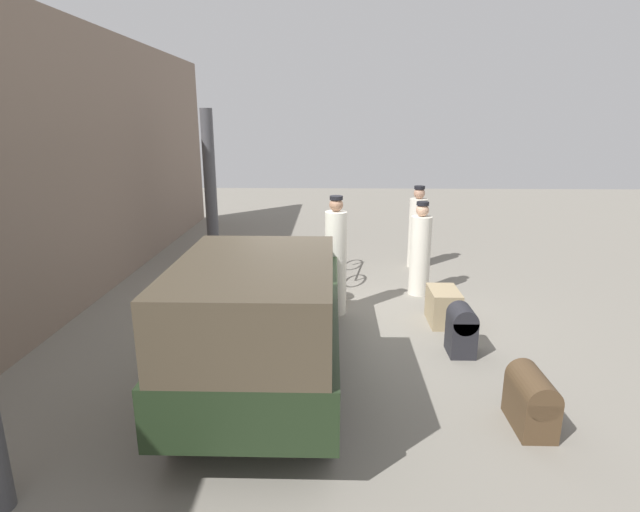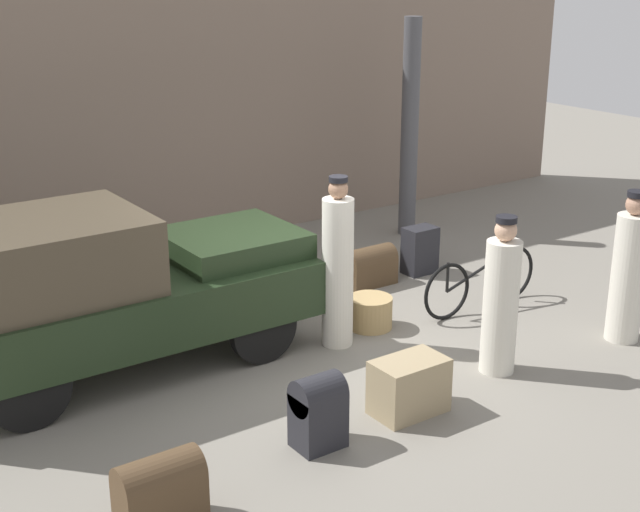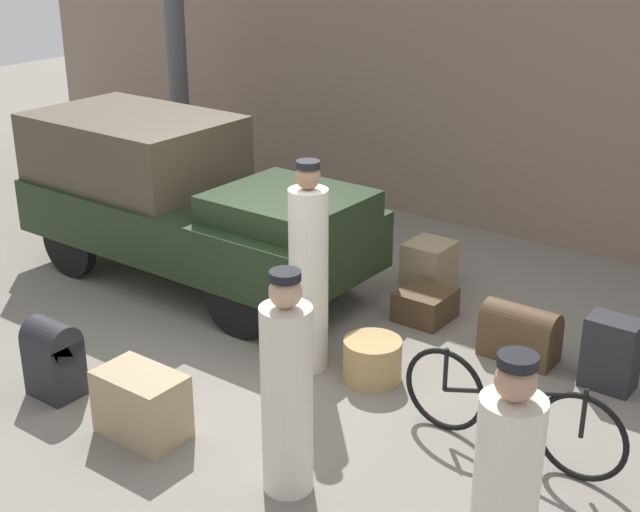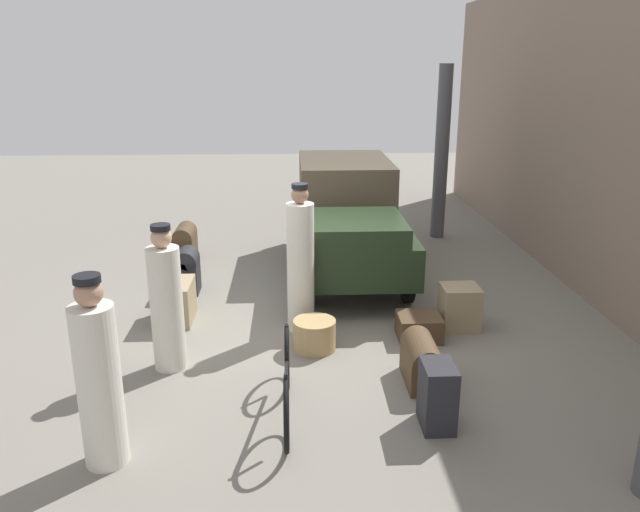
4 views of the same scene
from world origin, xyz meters
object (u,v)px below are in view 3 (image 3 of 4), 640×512
Objects in this scene: suitcase_black_upright at (53,356)px; suitcase_tan_flat at (611,353)px; suitcase_small_leather at (142,404)px; trunk_large_brown at (425,305)px; wicker_basket at (372,360)px; trunk_umber_medium at (429,268)px; porter_standing_middle at (504,503)px; conductor_in_dark_uniform at (287,393)px; trunk_wicker_pale at (520,332)px; bicycle at (510,411)px; porter_carrying_trunk at (309,275)px; truck at (179,195)px.

suitcase_tan_flat is at bearing 38.23° from suitcase_black_upright.
suitcase_small_leather reaches higher than trunk_large_brown.
trunk_umber_medium is at bearing 106.00° from wicker_basket.
conductor_in_dark_uniform is (-1.70, 0.23, -0.02)m from porter_standing_middle.
trunk_umber_medium is at bearing 151.07° from trunk_wicker_pale.
bicycle is 3.18× the size of trunk_umber_medium.
truck is at bearing 161.31° from porter_carrying_trunk.
trunk_wicker_pale is at bearing 45.79° from suitcase_black_upright.
porter_carrying_trunk reaches higher than suitcase_tan_flat.
wicker_basket is 0.30× the size of porter_standing_middle.
suitcase_black_upright is (-1.42, -3.63, 0.07)m from trunk_umber_medium.
truck is 2.83m from trunk_large_brown.
wicker_basket is 2.64m from suitcase_black_upright.
porter_carrying_trunk is at bearing 49.64° from suitcase_black_upright.
conductor_in_dark_uniform is at bearing -115.75° from suitcase_tan_flat.
truck is 2.21× the size of bicycle.
truck is 5.79× the size of trunk_wicker_pale.
truck is at bearing -172.99° from trunk_wicker_pale.
trunk_umber_medium is (-0.29, 0.57, 0.13)m from trunk_large_brown.
wicker_basket is 0.90m from porter_carrying_trunk.
suitcase_small_leather is at bearing -132.44° from suitcase_tan_flat.
porter_carrying_trunk is at bearing 77.43° from suitcase_small_leather.
porter_carrying_trunk is 3.13m from porter_standing_middle.
bicycle is 1.71m from conductor_in_dark_uniform.
bicycle is 2.65× the size of suitcase_black_upright.
porter_carrying_trunk reaches higher than suitcase_small_leather.
suitcase_small_leather is (-0.93, -1.76, 0.08)m from wicker_basket.
porter_standing_middle reaches higher than suitcase_tan_flat.
suitcase_small_leather is at bearing 178.59° from porter_standing_middle.
bicycle is at bearing -48.21° from trunk_umber_medium.
truck reaches higher than trunk_large_brown.
truck is at bearing 167.57° from wicker_basket.
wicker_basket is 0.75× the size of trunk_wicker_pale.
suitcase_tan_flat is 1.13× the size of trunk_umber_medium.
suitcase_black_upright is (-2.79, -2.87, 0.10)m from trunk_wicker_pale.
porter_carrying_trunk is 2.20m from suitcase_black_upright.
wicker_basket is 0.27× the size of porter_carrying_trunk.
trunk_umber_medium is at bearing 83.74° from suitcase_small_leather.
porter_standing_middle reaches higher than trunk_large_brown.
trunk_large_brown is at bearing 60.79° from suitcase_black_upright.
suitcase_small_leather is at bearing -117.74° from wicker_basket.
suitcase_small_leather is at bearing -121.76° from trunk_wicker_pale.
conductor_in_dark_uniform is at bearing 172.39° from porter_standing_middle.
conductor_in_dark_uniform is (3.26, -2.25, -0.17)m from truck.
trunk_large_brown is at bearing 13.82° from truck.
suitcase_small_leather is at bearing -96.26° from trunk_umber_medium.
truck is 2.65m from suitcase_black_upright.
suitcase_tan_flat is 0.83m from trunk_wicker_pale.
conductor_in_dark_uniform reaches higher than suitcase_black_upright.
porter_standing_middle is at bearing -0.86° from suitcase_black_upright.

